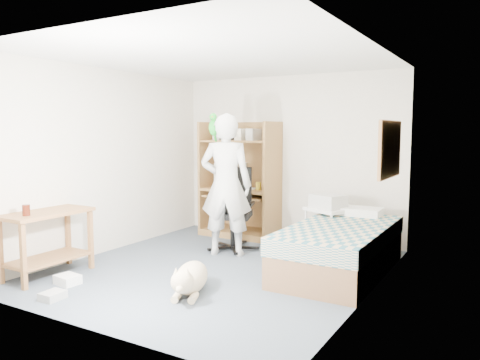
{
  "coord_description": "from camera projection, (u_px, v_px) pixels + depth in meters",
  "views": [
    {
      "loc": [
        3.0,
        -4.61,
        1.66
      ],
      "look_at": [
        0.07,
        0.39,
        1.05
      ],
      "focal_mm": 35.0,
      "sensor_mm": 36.0,
      "label": 1
    }
  ],
  "objects": [
    {
      "name": "person",
      "position": [
        226.0,
        185.0,
        6.21
      ],
      "size": [
        0.8,
        0.66,
        1.89
      ],
      "primitive_type": "imported",
      "rotation": [
        0.0,
        0.0,
        3.49
      ],
      "color": "silver",
      "rests_on": "floor"
    },
    {
      "name": "keyboard",
      "position": [
        235.0,
        195.0,
        7.28
      ],
      "size": [
        0.45,
        0.17,
        0.03
      ],
      "primitive_type": "cube",
      "rotation": [
        0.0,
        0.0,
        -0.03
      ],
      "color": "beige",
      "rests_on": "computer_hutch"
    },
    {
      "name": "bed",
      "position": [
        340.0,
        248.0,
        5.48
      ],
      "size": [
        1.02,
        2.02,
        0.66
      ],
      "color": "brown",
      "rests_on": "floor"
    },
    {
      "name": "wall_left",
      "position": [
        108.0,
        161.0,
        6.41
      ],
      "size": [
        0.02,
        4.0,
        2.5
      ],
      "primitive_type": "cube",
      "color": "silver",
      "rests_on": "floor"
    },
    {
      "name": "crt_monitor",
      "position": [
        231.0,
        175.0,
        7.48
      ],
      "size": [
        0.45,
        0.47,
        0.38
      ],
      "rotation": [
        0.0,
        0.0,
        0.12
      ],
      "color": "beige",
      "rests_on": "computer_hutch"
    },
    {
      "name": "corkboard",
      "position": [
        390.0,
        149.0,
        5.37
      ],
      "size": [
        0.04,
        0.94,
        0.66
      ],
      "color": "olive",
      "rests_on": "wall_right"
    },
    {
      "name": "side_desk",
      "position": [
        47.0,
        234.0,
        5.33
      ],
      "size": [
        0.5,
        1.0,
        0.75
      ],
      "color": "brown",
      "rests_on": "floor"
    },
    {
      "name": "printer_cart",
      "position": [
        328.0,
        224.0,
        6.26
      ],
      "size": [
        0.66,
        0.6,
        0.64
      ],
      "rotation": [
        0.0,
        0.0,
        -0.42
      ],
      "color": "white",
      "rests_on": "floor"
    },
    {
      "name": "wall_back",
      "position": [
        289.0,
        158.0,
        7.22
      ],
      "size": [
        3.6,
        0.02,
        2.5
      ],
      "primitive_type": "cube",
      "color": "silver",
      "rests_on": "floor"
    },
    {
      "name": "parrot",
      "position": [
        214.0,
        126.0,
        6.24
      ],
      "size": [
        0.14,
        0.24,
        0.38
      ],
      "rotation": [
        0.0,
        0.0,
        0.35
      ],
      "color": "#159215",
      "rests_on": "person"
    },
    {
      "name": "pencil_cup",
      "position": [
        258.0,
        186.0,
        7.14
      ],
      "size": [
        0.08,
        0.08,
        0.12
      ],
      "primitive_type": "cylinder",
      "color": "gold",
      "rests_on": "computer_hutch"
    },
    {
      "name": "printer",
      "position": [
        328.0,
        201.0,
        6.22
      ],
      "size": [
        0.51,
        0.46,
        0.18
      ],
      "primitive_type": "cube",
      "rotation": [
        0.0,
        0.0,
        -0.42
      ],
      "color": "#B7B7B2",
      "rests_on": "printer_cart"
    },
    {
      "name": "drink_glass",
      "position": [
        26.0,
        210.0,
        5.03
      ],
      "size": [
        0.08,
        0.08,
        0.12
      ],
      "primitive_type": "cylinder",
      "color": "#40150A",
      "rests_on": "side_desk"
    },
    {
      "name": "ceiling",
      "position": [
        218.0,
        58.0,
        5.37
      ],
      "size": [
        3.6,
        4.0,
        0.02
      ],
      "primitive_type": "cube",
      "color": "white",
      "rests_on": "wall_back"
    },
    {
      "name": "computer_hutch",
      "position": [
        241.0,
        184.0,
        7.39
      ],
      "size": [
        1.2,
        0.63,
        1.8
      ],
      "color": "olive",
      "rests_on": "floor"
    },
    {
      "name": "office_chair",
      "position": [
        233.0,
        221.0,
        6.57
      ],
      "size": [
        0.65,
        0.66,
        1.14
      ],
      "rotation": [
        0.0,
        0.0,
        0.35
      ],
      "color": "black",
      "rests_on": "floor"
    },
    {
      "name": "floor_box_b",
      "position": [
        53.0,
        296.0,
        4.61
      ],
      "size": [
        0.19,
        0.23,
        0.08
      ],
      "primitive_type": "cube",
      "rotation": [
        0.0,
        0.0,
        0.05
      ],
      "color": "#AAAAA5",
      "rests_on": "floor"
    },
    {
      "name": "floor",
      "position": [
        219.0,
        269.0,
        5.64
      ],
      "size": [
        4.0,
        4.0,
        0.0
      ],
      "primitive_type": "plane",
      "color": "#475260",
      "rests_on": "ground"
    },
    {
      "name": "wall_right",
      "position": [
        371.0,
        173.0,
        4.6
      ],
      "size": [
        0.02,
        4.0,
        2.5
      ],
      "primitive_type": "cube",
      "color": "silver",
      "rests_on": "floor"
    },
    {
      "name": "floor_box_a",
      "position": [
        68.0,
        280.0,
        5.08
      ],
      "size": [
        0.27,
        0.22,
        0.1
      ],
      "primitive_type": "cube",
      "rotation": [
        0.0,
        0.0,
        -0.1
      ],
      "color": "white",
      "rests_on": "floor"
    },
    {
      "name": "dog",
      "position": [
        190.0,
        278.0,
        4.78
      ],
      "size": [
        0.55,
        0.94,
        0.37
      ],
      "rotation": [
        0.0,
        0.0,
        0.4
      ],
      "color": "beige",
      "rests_on": "floor"
    }
  ]
}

